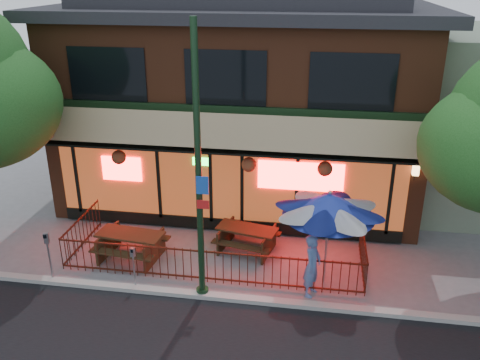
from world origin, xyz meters
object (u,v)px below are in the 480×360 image
object	(u,v)px
patio_umbrella	(329,205)
picnic_table_right	(247,236)
parking_meter_far	(48,249)
parking_meter_near	(133,261)
street_light	(199,185)
picnic_table_left	(131,242)
pedestrian	(312,265)

from	to	relation	value
patio_umbrella	picnic_table_right	bearing A→B (deg)	149.77
picnic_table_right	parking_meter_far	xyz separation A→B (m)	(-5.02, -2.45, 0.51)
picnic_table_right	parking_meter_near	xyz separation A→B (m)	(-2.65, -2.45, 0.34)
street_light	patio_umbrella	size ratio (longest dim) A/B	2.56
picnic_table_left	parking_meter_far	world-z (taller)	parking_meter_far
parking_meter_near	parking_meter_far	world-z (taller)	parking_meter_far
parking_meter_near	parking_meter_far	xyz separation A→B (m)	(-2.37, -0.00, 0.16)
picnic_table_right	parking_meter_far	size ratio (longest dim) A/B	1.37
street_light	parking_meter_far	xyz separation A→B (m)	(-4.20, 0.00, -2.14)
parking_meter_far	parking_meter_near	bearing A→B (deg)	0.00
picnic_table_left	picnic_table_right	bearing A→B (deg)	16.37
parking_meter_far	picnic_table_right	bearing A→B (deg)	26.02
parking_meter_far	patio_umbrella	bearing A→B (deg)	8.53
picnic_table_left	pedestrian	bearing A→B (deg)	-10.53
street_light	patio_umbrella	bearing A→B (deg)	19.40
picnic_table_left	picnic_table_right	size ratio (longest dim) A/B	1.02
picnic_table_left	parking_meter_far	size ratio (longest dim) A/B	1.40
picnic_table_left	patio_umbrella	distance (m)	5.90
patio_umbrella	picnic_table_left	bearing A→B (deg)	176.11
patio_umbrella	pedestrian	size ratio (longest dim) A/B	1.58
pedestrian	picnic_table_right	bearing A→B (deg)	65.01
pedestrian	parking_meter_near	bearing A→B (deg)	115.70
picnic_table_right	patio_umbrella	xyz separation A→B (m)	(2.32, -1.35, 1.83)
street_light	patio_umbrella	world-z (taller)	street_light
parking_meter_near	pedestrian	bearing A→B (deg)	6.17
picnic_table_right	pedestrian	distance (m)	2.80
picnic_table_left	picnic_table_right	world-z (taller)	picnic_table_left
parking_meter_near	parking_meter_far	size ratio (longest dim) A/B	0.84
street_light	picnic_table_right	world-z (taller)	street_light
picnic_table_right	pedestrian	xyz separation A→B (m)	(1.98, -1.95, 0.36)
patio_umbrella	pedestrian	distance (m)	1.62
picnic_table_left	parking_meter_far	bearing A→B (deg)	-139.29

